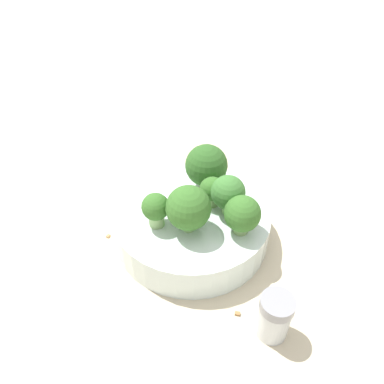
% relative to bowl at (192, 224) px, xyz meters
% --- Properties ---
extents(ground_plane, '(3.00, 3.00, 0.00)m').
position_rel_bowl_xyz_m(ground_plane, '(0.00, 0.00, -0.02)').
color(ground_plane, beige).
extents(bowl, '(0.21, 0.21, 0.05)m').
position_rel_bowl_xyz_m(bowl, '(0.00, 0.00, 0.00)').
color(bowl, silver).
rests_on(bowl, ground_plane).
extents(broccoli_floret_0, '(0.06, 0.06, 0.07)m').
position_rel_bowl_xyz_m(broccoli_floret_0, '(0.00, 0.05, 0.06)').
color(broccoli_floret_0, '#8EB770').
rests_on(broccoli_floret_0, bowl).
extents(broccoli_floret_1, '(0.03, 0.03, 0.05)m').
position_rel_bowl_xyz_m(broccoli_floret_1, '(-0.03, -0.04, 0.05)').
color(broccoli_floret_1, '#8EB770').
rests_on(broccoli_floret_1, bowl).
extents(broccoli_floret_2, '(0.04, 0.04, 0.06)m').
position_rel_bowl_xyz_m(broccoli_floret_2, '(0.04, 0.02, 0.06)').
color(broccoli_floret_2, '#8EB770').
rests_on(broccoli_floret_2, bowl).
extents(broccoli_floret_3, '(0.05, 0.05, 0.05)m').
position_rel_bowl_xyz_m(broccoli_floret_3, '(0.07, -0.01, 0.05)').
color(broccoli_floret_3, '#7A9E5B').
rests_on(broccoli_floret_3, bowl).
extents(broccoli_floret_4, '(0.03, 0.03, 0.04)m').
position_rel_bowl_xyz_m(broccoli_floret_4, '(0.02, 0.02, 0.05)').
color(broccoli_floret_4, '#7A9E5B').
rests_on(broccoli_floret_4, bowl).
extents(broccoli_floret_5, '(0.06, 0.06, 0.06)m').
position_rel_bowl_xyz_m(broccoli_floret_5, '(0.01, -0.03, 0.06)').
color(broccoli_floret_5, '#84AD66').
rests_on(broccoli_floret_5, bowl).
extents(pepper_shaker, '(0.04, 0.04, 0.06)m').
position_rel_bowl_xyz_m(pepper_shaker, '(0.13, -0.10, 0.01)').
color(pepper_shaker, silver).
rests_on(pepper_shaker, ground_plane).
extents(almond_crumb_0, '(0.00, 0.01, 0.01)m').
position_rel_bowl_xyz_m(almond_crumb_0, '(-0.11, -0.04, -0.02)').
color(almond_crumb_0, '#AD7F4C').
rests_on(almond_crumb_0, ground_plane).
extents(almond_crumb_1, '(0.01, 0.01, 0.01)m').
position_rel_bowl_xyz_m(almond_crumb_1, '(-0.04, 0.15, -0.02)').
color(almond_crumb_1, tan).
rests_on(almond_crumb_1, ground_plane).
extents(almond_crumb_2, '(0.01, 0.01, 0.01)m').
position_rel_bowl_xyz_m(almond_crumb_2, '(0.09, -0.10, -0.02)').
color(almond_crumb_2, olive).
rests_on(almond_crumb_2, ground_plane).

